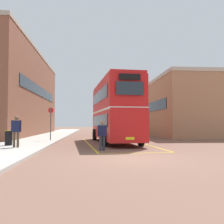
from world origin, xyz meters
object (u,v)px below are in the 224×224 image
at_px(pedestrian_waiting_near, 16,129).
at_px(double_decker_bus, 114,111).
at_px(pedestrian_boarding, 102,133).
at_px(litter_bin, 9,138).
at_px(bus_stop_sign, 51,121).
at_px(single_deck_bus, 125,122).

bearing_deg(pedestrian_waiting_near, double_decker_bus, 38.32).
bearing_deg(pedestrian_boarding, litter_bin, 159.06).
relative_size(pedestrian_waiting_near, litter_bin, 1.93).
xyz_separation_m(double_decker_bus, pedestrian_boarding, (-1.17, -5.62, -1.55)).
distance_m(litter_bin, bus_stop_sign, 4.99).
xyz_separation_m(single_deck_bus, pedestrian_waiting_near, (-9.45, -24.98, -0.44)).
height_order(single_deck_bus, pedestrian_waiting_near, single_deck_bus).
xyz_separation_m(single_deck_bus, litter_bin, (-10.31, -23.57, -1.03)).
bearing_deg(pedestrian_boarding, single_deck_bus, 80.05).
bearing_deg(pedestrian_boarding, double_decker_bus, 78.24).
bearing_deg(pedestrian_waiting_near, pedestrian_boarding, -9.27).
xyz_separation_m(pedestrian_boarding, litter_bin, (-5.79, 2.22, -0.35)).
bearing_deg(bus_stop_sign, litter_bin, -112.63).
distance_m(double_decker_bus, pedestrian_boarding, 5.95).
xyz_separation_m(double_decker_bus, single_deck_bus, (3.35, 20.17, -0.87)).
height_order(pedestrian_waiting_near, bus_stop_sign, bus_stop_sign).
height_order(pedestrian_waiting_near, litter_bin, pedestrian_waiting_near).
distance_m(single_deck_bus, litter_bin, 25.75).
bearing_deg(litter_bin, pedestrian_boarding, -20.94).
bearing_deg(pedestrian_waiting_near, litter_bin, 121.45).
height_order(double_decker_bus, litter_bin, double_decker_bus).
bearing_deg(litter_bin, bus_stop_sign, 67.37).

